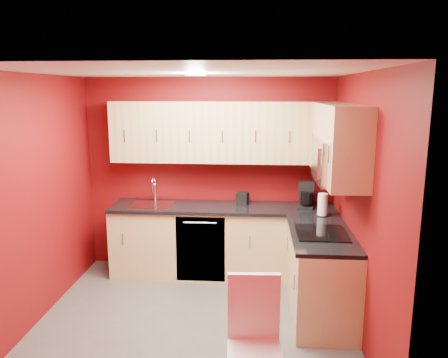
# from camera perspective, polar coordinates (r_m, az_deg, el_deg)

# --- Properties ---
(floor) EXTENTS (3.20, 3.20, 0.00)m
(floor) POSITION_cam_1_polar(r_m,az_deg,el_deg) (4.74, -3.88, -17.98)
(floor) COLOR #504D4B
(floor) RESTS_ON ground
(ceiling) EXTENTS (3.20, 3.20, 0.00)m
(ceiling) POSITION_cam_1_polar(r_m,az_deg,el_deg) (4.13, -4.35, 13.81)
(ceiling) COLOR white
(ceiling) RESTS_ON wall_back
(wall_back) EXTENTS (3.20, 0.00, 3.20)m
(wall_back) POSITION_cam_1_polar(r_m,az_deg,el_deg) (5.72, -1.93, 0.59)
(wall_back) COLOR #63090A
(wall_back) RESTS_ON floor
(wall_front) EXTENTS (3.20, 0.00, 3.20)m
(wall_front) POSITION_cam_1_polar(r_m,az_deg,el_deg) (2.87, -8.51, -10.76)
(wall_front) COLOR #63090A
(wall_front) RESTS_ON floor
(wall_left) EXTENTS (0.00, 3.00, 3.00)m
(wall_left) POSITION_cam_1_polar(r_m,az_deg,el_deg) (4.77, -23.51, -2.58)
(wall_left) COLOR #63090A
(wall_left) RESTS_ON floor
(wall_right) EXTENTS (0.00, 3.00, 3.00)m
(wall_right) POSITION_cam_1_polar(r_m,az_deg,el_deg) (4.34, 17.34, -3.46)
(wall_right) COLOR #63090A
(wall_right) RESTS_ON floor
(base_cabinets_back) EXTENTS (2.80, 0.60, 0.87)m
(base_cabinets_back) POSITION_cam_1_polar(r_m,az_deg,el_deg) (5.63, -0.16, -8.20)
(base_cabinets_back) COLOR #E2C181
(base_cabinets_back) RESTS_ON floor
(base_cabinets_right) EXTENTS (0.60, 1.30, 0.87)m
(base_cabinets_right) POSITION_cam_1_polar(r_m,az_deg,el_deg) (4.78, 12.48, -12.16)
(base_cabinets_right) COLOR #E2C181
(base_cabinets_right) RESTS_ON floor
(countertop_back) EXTENTS (2.80, 0.63, 0.04)m
(countertop_back) POSITION_cam_1_polar(r_m,az_deg,el_deg) (5.48, -0.18, -3.76)
(countertop_back) COLOR black
(countertop_back) RESTS_ON base_cabinets_back
(countertop_right) EXTENTS (0.63, 1.27, 0.04)m
(countertop_right) POSITION_cam_1_polar(r_m,az_deg,el_deg) (4.60, 12.57, -7.04)
(countertop_right) COLOR black
(countertop_right) RESTS_ON base_cabinets_right
(upper_cabinets_back) EXTENTS (2.80, 0.35, 0.75)m
(upper_cabinets_back) POSITION_cam_1_polar(r_m,az_deg,el_deg) (5.45, -0.07, 6.16)
(upper_cabinets_back) COLOR tan
(upper_cabinets_back) RESTS_ON wall_back
(upper_cabinets_right) EXTENTS (0.35, 1.55, 0.75)m
(upper_cabinets_right) POSITION_cam_1_polar(r_m,az_deg,el_deg) (4.62, 14.47, 5.62)
(upper_cabinets_right) COLOR tan
(upper_cabinets_right) RESTS_ON wall_right
(microwave) EXTENTS (0.42, 0.76, 0.42)m
(microwave) POSITION_cam_1_polar(r_m,az_deg,el_deg) (4.41, 14.47, 2.37)
(microwave) COLOR silver
(microwave) RESTS_ON upper_cabinets_right
(cooktop) EXTENTS (0.50, 0.55, 0.01)m
(cooktop) POSITION_cam_1_polar(r_m,az_deg,el_deg) (4.56, 12.58, -6.88)
(cooktop) COLOR black
(cooktop) RESTS_ON countertop_right
(sink) EXTENTS (0.52, 0.42, 0.35)m
(sink) POSITION_cam_1_polar(r_m,az_deg,el_deg) (5.62, -9.36, -2.95)
(sink) COLOR silver
(sink) RESTS_ON countertop_back
(dishwasher_front) EXTENTS (0.60, 0.02, 0.82)m
(dishwasher_front) POSITION_cam_1_polar(r_m,az_deg,el_deg) (5.38, -3.10, -9.16)
(dishwasher_front) COLOR black
(dishwasher_front) RESTS_ON base_cabinets_back
(downlight) EXTENTS (0.20, 0.20, 0.01)m
(downlight) POSITION_cam_1_polar(r_m,az_deg,el_deg) (4.43, -3.76, 13.46)
(downlight) COLOR white
(downlight) RESTS_ON ceiling
(coffee_maker) EXTENTS (0.24, 0.29, 0.32)m
(coffee_maker) POSITION_cam_1_polar(r_m,az_deg,el_deg) (5.46, 10.68, -2.07)
(coffee_maker) COLOR black
(coffee_maker) RESTS_ON countertop_back
(napkin_holder) EXTENTS (0.17, 0.17, 0.15)m
(napkin_holder) POSITION_cam_1_polar(r_m,az_deg,el_deg) (5.57, 2.44, -2.52)
(napkin_holder) COLOR black
(napkin_holder) RESTS_ON countertop_back
(paper_towel) EXTENTS (0.16, 0.16, 0.26)m
(paper_towel) POSITION_cam_1_polar(r_m,az_deg,el_deg) (5.16, 12.75, -3.30)
(paper_towel) COLOR white
(paper_towel) RESTS_ON countertop_right
(dining_chair) EXTENTS (0.42, 0.44, 0.99)m
(dining_chair) POSITION_cam_1_polar(r_m,az_deg,el_deg) (3.42, 4.00, -21.03)
(dining_chair) COLOR white
(dining_chair) RESTS_ON floor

